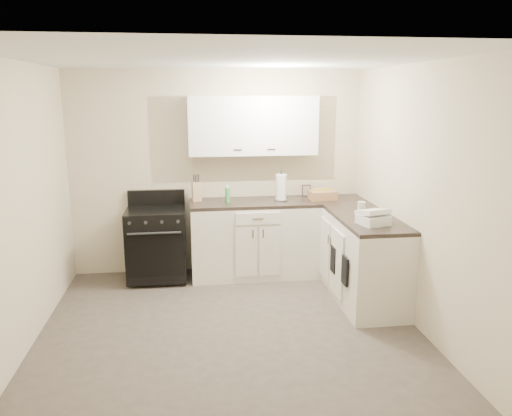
{
  "coord_description": "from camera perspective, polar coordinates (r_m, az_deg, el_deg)",
  "views": [
    {
      "loc": [
        -0.33,
        -4.37,
        2.22
      ],
      "look_at": [
        0.36,
        0.85,
        1.01
      ],
      "focal_mm": 35.0,
      "sensor_mm": 36.0,
      "label": 1
    }
  ],
  "objects": [
    {
      "name": "countertop_grill",
      "position": [
        5.11,
        13.25,
        -1.31
      ],
      "size": [
        0.32,
        0.31,
        0.1
      ],
      "primitive_type": "cube",
      "rotation": [
        0.0,
        0.0,
        0.29
      ],
      "color": "white",
      "rests_on": "countertop_right"
    },
    {
      "name": "wall_back",
      "position": [
        6.25,
        -4.4,
        4.02
      ],
      "size": [
        3.6,
        0.0,
        3.6
      ],
      "primitive_type": "plane",
      "rotation": [
        1.57,
        0.0,
        0.0
      ],
      "color": "beige",
      "rests_on": "ground"
    },
    {
      "name": "glass_jar",
      "position": [
        5.52,
        11.95,
        0.02
      ],
      "size": [
        0.1,
        0.1,
        0.14
      ],
      "primitive_type": "cylinder",
      "rotation": [
        0.0,
        0.0,
        0.17
      ],
      "color": "silver",
      "rests_on": "countertop_right"
    },
    {
      "name": "stove",
      "position": [
        6.12,
        -11.27,
        -3.99
      ],
      "size": [
        0.69,
        0.59,
        0.84
      ],
      "primitive_type": "cube",
      "color": "black",
      "rests_on": "floor"
    },
    {
      "name": "base_cabinets_back",
      "position": [
        6.17,
        -0.16,
        -3.67
      ],
      "size": [
        1.55,
        0.6,
        0.9
      ],
      "primitive_type": "cube",
      "color": "white",
      "rests_on": "floor"
    },
    {
      "name": "wicker_basket",
      "position": [
        6.2,
        7.61,
        1.46
      ],
      "size": [
        0.33,
        0.24,
        0.11
      ],
      "primitive_type": "cube",
      "rotation": [
        0.0,
        0.0,
        0.07
      ],
      "color": "#AE7D52",
      "rests_on": "countertop_right"
    },
    {
      "name": "oven_mitt_near",
      "position": [
        5.14,
        10.12,
        -7.07
      ],
      "size": [
        0.02,
        0.17,
        0.29
      ],
      "primitive_type": "cube",
      "color": "black",
      "rests_on": "base_cabinets_right"
    },
    {
      "name": "base_cabinets_right",
      "position": [
        5.81,
        11.3,
        -5.02
      ],
      "size": [
        0.6,
        1.9,
        0.9
      ],
      "primitive_type": "cube",
      "color": "white",
      "rests_on": "floor"
    },
    {
      "name": "oven_mitt_far",
      "position": [
        5.51,
        8.83,
        -5.84
      ],
      "size": [
        0.02,
        0.17,
        0.29
      ],
      "primitive_type": "cube",
      "color": "black",
      "rests_on": "base_cabinets_right"
    },
    {
      "name": "upper_cabinets",
      "position": [
        6.08,
        -0.36,
        9.4
      ],
      "size": [
        1.55,
        0.3,
        0.7
      ],
      "primitive_type": "cube",
      "color": "white",
      "rests_on": "wall_back"
    },
    {
      "name": "picture_frame",
      "position": [
        6.38,
        5.77,
        2.01
      ],
      "size": [
        0.12,
        0.04,
        0.14
      ],
      "primitive_type": "cube",
      "rotation": [
        -0.14,
        0.0,
        0.06
      ],
      "color": "black",
      "rests_on": "countertop_back"
    },
    {
      "name": "wall_right",
      "position": [
        4.95,
        18.13,
        1.05
      ],
      "size": [
        0.0,
        3.6,
        3.6
      ],
      "primitive_type": "plane",
      "rotation": [
        1.57,
        0.0,
        -1.57
      ],
      "color": "beige",
      "rests_on": "ground"
    },
    {
      "name": "wall_left",
      "position": [
        4.71,
        -25.51,
        -0.18
      ],
      "size": [
        0.0,
        3.6,
        3.6
      ],
      "primitive_type": "plane",
      "rotation": [
        1.57,
        0.0,
        1.57
      ],
      "color": "beige",
      "rests_on": "ground"
    },
    {
      "name": "knife_block",
      "position": [
        6.09,
        -6.8,
        1.88
      ],
      "size": [
        0.12,
        0.11,
        0.23
      ],
      "primitive_type": "cube",
      "rotation": [
        0.0,
        0.0,
        0.19
      ],
      "color": "tan",
      "rests_on": "countertop_back"
    },
    {
      "name": "floor",
      "position": [
        4.91,
        -2.92,
        -13.91
      ],
      "size": [
        3.6,
        3.6,
        0.0
      ],
      "primitive_type": "plane",
      "color": "#473F38",
      "rests_on": "ground"
    },
    {
      "name": "wall_front",
      "position": [
        2.76,
        -0.16,
        -7.55
      ],
      "size": [
        3.6,
        0.0,
        3.6
      ],
      "primitive_type": "plane",
      "rotation": [
        -1.57,
        0.0,
        0.0
      ],
      "color": "beige",
      "rests_on": "ground"
    },
    {
      "name": "countertop_right",
      "position": [
        5.68,
        11.51,
        -0.51
      ],
      "size": [
        0.6,
        1.9,
        0.04
      ],
      "primitive_type": "cube",
      "color": "black",
      "rests_on": "base_cabinets_right"
    },
    {
      "name": "soap_bottle",
      "position": [
        5.99,
        -3.28,
        1.49
      ],
      "size": [
        0.07,
        0.07,
        0.18
      ],
      "primitive_type": "cylinder",
      "rotation": [
        0.0,
        0.0,
        -0.2
      ],
      "color": "green",
      "rests_on": "countertop_back"
    },
    {
      "name": "paper_towel",
      "position": [
        6.08,
        2.87,
        2.37
      ],
      "size": [
        0.17,
        0.17,
        0.32
      ],
      "primitive_type": "cylinder",
      "rotation": [
        0.0,
        0.0,
        0.41
      ],
      "color": "white",
      "rests_on": "countertop_back"
    },
    {
      "name": "countertop_back",
      "position": [
        6.06,
        -0.17,
        0.59
      ],
      "size": [
        1.55,
        0.6,
        0.04
      ],
      "primitive_type": "cube",
      "color": "black",
      "rests_on": "base_cabinets_back"
    },
    {
      "name": "ceiling",
      "position": [
        4.39,
        -3.31,
        16.63
      ],
      "size": [
        3.6,
        3.6,
        0.0
      ],
      "primitive_type": "plane",
      "color": "white",
      "rests_on": "wall_back"
    }
  ]
}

